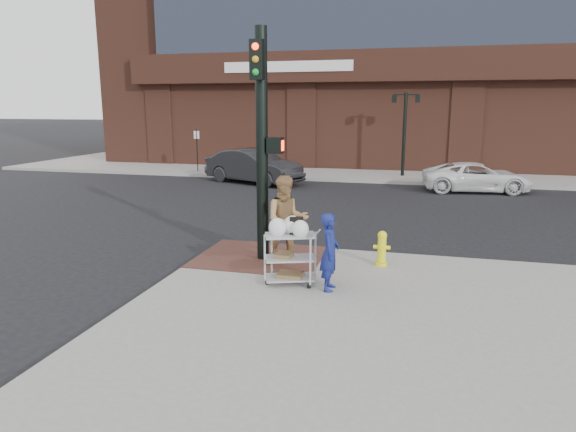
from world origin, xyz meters
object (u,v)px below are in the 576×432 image
(lamp_post, at_px, (405,125))
(utility_cart, at_px, (290,254))
(traffic_signal_pole, at_px, (263,139))
(woman_blue, at_px, (330,252))
(pedestrian_tan, at_px, (287,220))
(sedan_dark, at_px, (254,166))
(fire_hydrant, at_px, (382,248))
(minivan_white, at_px, (477,177))

(lamp_post, distance_m, utility_cart, 16.82)
(traffic_signal_pole, xyz_separation_m, woman_blue, (1.77, -1.58, -1.95))
(pedestrian_tan, relative_size, sedan_dark, 0.40)
(traffic_signal_pole, bearing_deg, sedan_dark, 109.25)
(lamp_post, height_order, utility_cart, lamp_post)
(traffic_signal_pole, height_order, woman_blue, traffic_signal_pole)
(sedan_dark, bearing_deg, fire_hydrant, -127.84)
(lamp_post, bearing_deg, utility_cart, -95.13)
(pedestrian_tan, relative_size, fire_hydrant, 2.52)
(pedestrian_tan, height_order, sedan_dark, pedestrian_tan)
(lamp_post, xyz_separation_m, minivan_white, (3.15, -3.28, -2.01))
(lamp_post, bearing_deg, fire_hydrant, -89.50)
(traffic_signal_pole, height_order, utility_cart, traffic_signal_pole)
(utility_cart, distance_m, fire_hydrant, 2.29)
(pedestrian_tan, relative_size, minivan_white, 0.44)
(woman_blue, relative_size, pedestrian_tan, 0.76)
(sedan_dark, xyz_separation_m, utility_cart, (5.16, -13.38, -0.04))
(lamp_post, distance_m, woman_blue, 16.91)
(sedan_dark, distance_m, utility_cart, 14.34)
(fire_hydrant, bearing_deg, minivan_white, 75.64)
(woman_blue, xyz_separation_m, fire_hydrant, (0.83, 1.75, -0.34))
(traffic_signal_pole, height_order, pedestrian_tan, traffic_signal_pole)
(lamp_post, xyz_separation_m, utility_cart, (-1.50, -16.65, -1.87))
(woman_blue, bearing_deg, lamp_post, -4.20)
(traffic_signal_pole, distance_m, utility_cart, 2.71)
(pedestrian_tan, xyz_separation_m, utility_cart, (0.39, -1.21, -0.37))
(minivan_white, xyz_separation_m, fire_hydrant, (-3.01, -11.78, -0.07))
(sedan_dark, relative_size, utility_cart, 3.63)
(woman_blue, height_order, minivan_white, woman_blue)
(traffic_signal_pole, relative_size, utility_cart, 3.79)
(utility_cart, bearing_deg, traffic_signal_pole, 124.58)
(sedan_dark, bearing_deg, minivan_white, -67.79)
(minivan_white, bearing_deg, traffic_signal_pole, 147.91)
(lamp_post, xyz_separation_m, woman_blue, (-0.70, -16.80, -1.73))
(minivan_white, bearing_deg, sedan_dark, 83.08)
(sedan_dark, distance_m, minivan_white, 9.80)
(woman_blue, distance_m, sedan_dark, 14.78)
(traffic_signal_pole, distance_m, pedestrian_tan, 1.82)
(traffic_signal_pole, relative_size, sedan_dark, 1.04)
(traffic_signal_pole, xyz_separation_m, fire_hydrant, (2.61, 0.17, -2.29))
(lamp_post, height_order, pedestrian_tan, lamp_post)
(traffic_signal_pole, xyz_separation_m, pedestrian_tan, (0.59, -0.21, -1.71))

